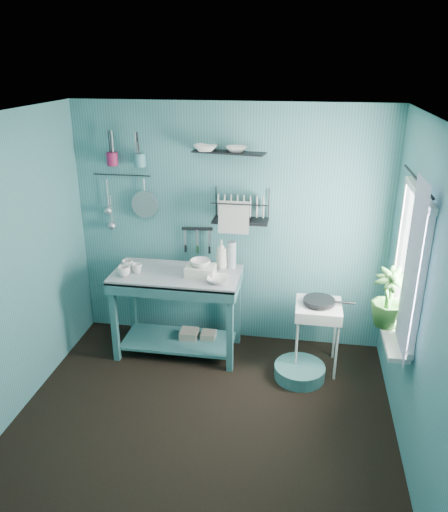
% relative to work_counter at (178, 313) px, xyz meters
% --- Properties ---
extents(floor, '(3.20, 3.20, 0.00)m').
position_rel_work_counter_xyz_m(floor, '(0.47, -1.09, -0.45)').
color(floor, black).
rests_on(floor, ground).
extents(ceiling, '(3.20, 3.20, 0.00)m').
position_rel_work_counter_xyz_m(ceiling, '(0.47, -1.09, 2.05)').
color(ceiling, silver).
rests_on(ceiling, ground).
extents(wall_back, '(3.20, 0.00, 3.20)m').
position_rel_work_counter_xyz_m(wall_back, '(0.47, 0.41, 0.80)').
color(wall_back, teal).
rests_on(wall_back, ground).
extents(wall_front, '(3.20, 0.00, 3.20)m').
position_rel_work_counter_xyz_m(wall_front, '(0.47, -2.59, 0.80)').
color(wall_front, teal).
rests_on(wall_front, ground).
extents(wall_left, '(0.00, 3.00, 3.00)m').
position_rel_work_counter_xyz_m(wall_left, '(-1.13, -1.09, 0.80)').
color(wall_left, teal).
rests_on(wall_left, ground).
extents(wall_right, '(0.00, 3.00, 3.00)m').
position_rel_work_counter_xyz_m(wall_right, '(2.07, -1.09, 0.80)').
color(wall_right, teal).
rests_on(wall_right, ground).
extents(work_counter, '(1.28, 0.66, 0.89)m').
position_rel_work_counter_xyz_m(work_counter, '(0.00, 0.00, 0.00)').
color(work_counter, '#32676A').
rests_on(work_counter, floor).
extents(mug_left, '(0.12, 0.12, 0.10)m').
position_rel_work_counter_xyz_m(mug_left, '(-0.48, -0.16, 0.50)').
color(mug_left, white).
rests_on(mug_left, work_counter).
extents(mug_mid, '(0.14, 0.14, 0.09)m').
position_rel_work_counter_xyz_m(mug_mid, '(-0.38, -0.06, 0.49)').
color(mug_mid, white).
rests_on(mug_mid, work_counter).
extents(mug_right, '(0.17, 0.17, 0.10)m').
position_rel_work_counter_xyz_m(mug_right, '(-0.50, 0.00, 0.50)').
color(mug_right, white).
rests_on(mug_right, work_counter).
extents(wash_tub, '(0.28, 0.22, 0.10)m').
position_rel_work_counter_xyz_m(wash_tub, '(0.25, -0.02, 0.50)').
color(wash_tub, silver).
rests_on(wash_tub, work_counter).
extents(tub_bowl, '(0.19, 0.19, 0.06)m').
position_rel_work_counter_xyz_m(tub_bowl, '(0.25, -0.02, 0.58)').
color(tub_bowl, white).
rests_on(tub_bowl, wash_tub).
extents(soap_bottle, '(0.11, 0.12, 0.30)m').
position_rel_work_counter_xyz_m(soap_bottle, '(0.42, 0.20, 0.60)').
color(soap_bottle, silver).
rests_on(soap_bottle, work_counter).
extents(water_bottle, '(0.09, 0.09, 0.28)m').
position_rel_work_counter_xyz_m(water_bottle, '(0.52, 0.22, 0.59)').
color(water_bottle, '#A2ABB4').
rests_on(water_bottle, work_counter).
extents(counter_bowl, '(0.22, 0.22, 0.05)m').
position_rel_work_counter_xyz_m(counter_bowl, '(0.45, -0.15, 0.47)').
color(counter_bowl, white).
rests_on(counter_bowl, work_counter).
extents(hotplate_stand, '(0.51, 0.51, 0.69)m').
position_rel_work_counter_xyz_m(hotplate_stand, '(1.40, -0.06, -0.10)').
color(hotplate_stand, white).
rests_on(hotplate_stand, floor).
extents(frying_pan, '(0.30, 0.30, 0.03)m').
position_rel_work_counter_xyz_m(frying_pan, '(1.40, -0.06, 0.28)').
color(frying_pan, black).
rests_on(frying_pan, hotplate_stand).
extents(knife_strip, '(0.32, 0.06, 0.03)m').
position_rel_work_counter_xyz_m(knife_strip, '(0.14, 0.38, 0.78)').
color(knife_strip, black).
rests_on(knife_strip, wall_back).
extents(dish_rack, '(0.56, 0.25, 0.32)m').
position_rel_work_counter_xyz_m(dish_rack, '(0.60, 0.28, 1.08)').
color(dish_rack, black).
rests_on(dish_rack, wall_back).
extents(upper_shelf, '(0.72, 0.29, 0.01)m').
position_rel_work_counter_xyz_m(upper_shelf, '(0.47, 0.31, 1.59)').
color(upper_shelf, black).
rests_on(upper_shelf, wall_back).
extents(shelf_bowl_left, '(0.26, 0.26, 0.06)m').
position_rel_work_counter_xyz_m(shelf_bowl_left, '(0.25, 0.31, 1.63)').
color(shelf_bowl_left, white).
rests_on(shelf_bowl_left, upper_shelf).
extents(shelf_bowl_right, '(0.21, 0.21, 0.05)m').
position_rel_work_counter_xyz_m(shelf_bowl_right, '(0.55, 0.31, 1.57)').
color(shelf_bowl_right, white).
rests_on(shelf_bowl_right, upper_shelf).
extents(utensil_cup_magenta, '(0.11, 0.11, 0.13)m').
position_rel_work_counter_xyz_m(utensil_cup_magenta, '(-0.70, 0.33, 1.49)').
color(utensil_cup_magenta, '#981C4A').
rests_on(utensil_cup_magenta, wall_back).
extents(utensil_cup_teal, '(0.11, 0.11, 0.13)m').
position_rel_work_counter_xyz_m(utensil_cup_teal, '(-0.42, 0.33, 1.49)').
color(utensil_cup_teal, teal).
rests_on(utensil_cup_teal, wall_back).
extents(colander, '(0.28, 0.03, 0.28)m').
position_rel_work_counter_xyz_m(colander, '(-0.40, 0.36, 1.03)').
color(colander, '#AAACB2').
rests_on(colander, wall_back).
extents(ladle_outer, '(0.01, 0.01, 0.30)m').
position_rel_work_counter_xyz_m(ladle_outer, '(-0.80, 0.37, 1.11)').
color(ladle_outer, '#AAACB2').
rests_on(ladle_outer, wall_back).
extents(ladle_inner, '(0.01, 0.01, 0.30)m').
position_rel_work_counter_xyz_m(ladle_inner, '(-0.78, 0.37, 0.95)').
color(ladle_inner, '#AAACB2').
rests_on(ladle_inner, wall_back).
extents(hook_rail, '(0.60, 0.01, 0.01)m').
position_rel_work_counter_xyz_m(hook_rail, '(-0.64, 0.38, 1.32)').
color(hook_rail, black).
rests_on(hook_rail, wall_back).
extents(window_glass, '(0.00, 1.10, 1.10)m').
position_rel_work_counter_xyz_m(window_glass, '(2.05, -0.64, 0.95)').
color(window_glass, white).
rests_on(window_glass, wall_right).
extents(windowsill, '(0.16, 0.95, 0.04)m').
position_rel_work_counter_xyz_m(windowsill, '(1.97, -0.64, 0.36)').
color(windowsill, white).
rests_on(windowsill, wall_right).
extents(curtain, '(0.00, 1.35, 1.35)m').
position_rel_work_counter_xyz_m(curtain, '(1.99, -0.94, 1.00)').
color(curtain, silver).
rests_on(curtain, wall_right).
extents(curtain_rod, '(0.02, 1.05, 0.02)m').
position_rel_work_counter_xyz_m(curtain_rod, '(2.01, -0.64, 1.60)').
color(curtain_rod, black).
rests_on(curtain_rod, wall_right).
extents(potted_plant, '(0.32, 0.32, 0.49)m').
position_rel_work_counter_xyz_m(potted_plant, '(1.93, -0.61, 0.63)').
color(potted_plant, '#37702D').
rests_on(potted_plant, windowsill).
extents(storage_tin_large, '(0.18, 0.18, 0.22)m').
position_rel_work_counter_xyz_m(storage_tin_large, '(0.10, 0.05, -0.34)').
color(storage_tin_large, gray).
rests_on(storage_tin_large, floor).
extents(storage_tin_small, '(0.15, 0.15, 0.20)m').
position_rel_work_counter_xyz_m(storage_tin_small, '(0.30, 0.08, -0.35)').
color(storage_tin_small, gray).
rests_on(storage_tin_small, floor).
extents(floor_basin, '(0.49, 0.49, 0.13)m').
position_rel_work_counter_xyz_m(floor_basin, '(1.26, -0.27, -0.38)').
color(floor_basin, teal).
rests_on(floor_basin, floor).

